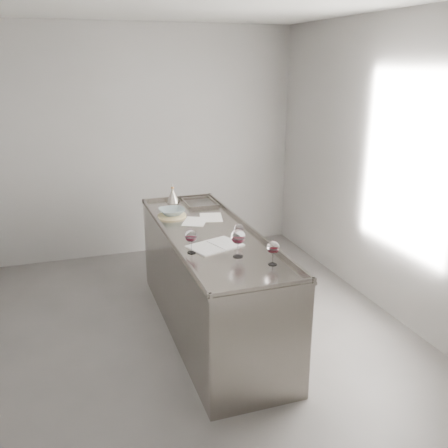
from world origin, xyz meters
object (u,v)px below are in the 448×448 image
object	(u,v)px
notebook	(215,246)
wine_glass_right	(273,248)
wine_glass_left	(191,236)
wine_funnel	(173,196)
ceramic_bowl	(172,212)
wine_glass_small	(239,229)
wine_glass_middle	(238,237)
counter	(210,282)

from	to	relation	value
notebook	wine_glass_right	bearing A→B (deg)	-78.92
wine_glass_left	wine_funnel	distance (m)	1.50
ceramic_bowl	wine_glass_right	bearing A→B (deg)	-72.85
wine_glass_small	notebook	distance (m)	0.25
wine_funnel	wine_glass_middle	bearing A→B (deg)	-86.03
notebook	wine_glass_small	bearing A→B (deg)	-4.62
notebook	ceramic_bowl	distance (m)	0.92
wine_glass_middle	wine_glass_right	world-z (taller)	wine_glass_middle
counter	wine_glass_right	world-z (taller)	wine_glass_right
wine_glass_left	counter	bearing A→B (deg)	55.85
wine_glass_middle	notebook	distance (m)	0.32
wine_glass_left	wine_funnel	size ratio (longest dim) A/B	0.93
ceramic_bowl	wine_funnel	size ratio (longest dim) A/B	1.19
wine_funnel	wine_glass_small	bearing A→B (deg)	-79.87
wine_glass_left	wine_glass_right	distance (m)	0.65
ceramic_bowl	wine_glass_left	bearing A→B (deg)	-94.22
wine_glass_left	wine_glass_middle	xyz separation A→B (m)	(0.32, -0.19, 0.02)
wine_glass_small	wine_glass_right	bearing A→B (deg)	-83.62
notebook	wine_glass_middle	bearing A→B (deg)	-88.47
counter	wine_glass_right	size ratio (longest dim) A/B	13.20
counter	wine_glass_right	bearing A→B (deg)	-74.50
wine_glass_left	ceramic_bowl	size ratio (longest dim) A/B	0.79
notebook	wine_funnel	world-z (taller)	wine_funnel
wine_glass_middle	ceramic_bowl	distance (m)	1.20
counter	wine_glass_left	world-z (taller)	wine_glass_left
wine_glass_small	wine_funnel	world-z (taller)	wine_funnel
wine_glass_right	ceramic_bowl	world-z (taller)	wine_glass_right
wine_glass_middle	wine_glass_right	xyz separation A→B (m)	(0.19, -0.23, -0.03)
wine_glass_right	ceramic_bowl	xyz separation A→B (m)	(-0.43, 1.40, -0.08)
wine_glass_left	wine_glass_small	xyz separation A→B (m)	(0.44, 0.13, -0.03)
notebook	wine_funnel	bearing A→B (deg)	71.58
wine_glass_small	ceramic_bowl	xyz separation A→B (m)	(-0.37, 0.85, -0.06)
wine_glass_middle	notebook	size ratio (longest dim) A/B	0.47
wine_glass_right	wine_funnel	bearing A→B (deg)	99.05
wine_glass_left	wine_glass_middle	distance (m)	0.37
ceramic_bowl	wine_funnel	distance (m)	0.52
wine_glass_small	notebook	bearing A→B (deg)	-165.53
wine_glass_middle	wine_glass_right	distance (m)	0.30
wine_glass_left	wine_glass_right	bearing A→B (deg)	-39.69
wine_glass_left	wine_glass_small	distance (m)	0.46
notebook	wine_funnel	xyz separation A→B (m)	(-0.02, 1.41, 0.06)
wine_glass_left	notebook	distance (m)	0.26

